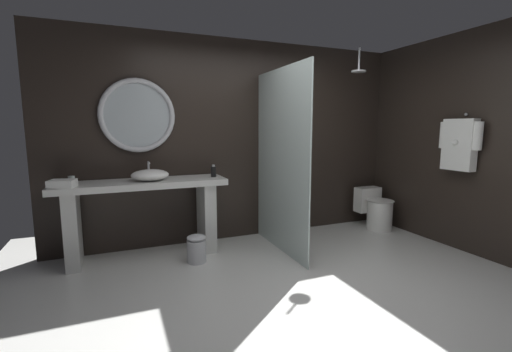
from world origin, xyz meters
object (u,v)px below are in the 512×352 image
(rain_shower_head, at_px, (359,69))
(vessel_sink, at_px, (150,175))
(soap_dispenser, at_px, (213,171))
(folded_hand_towel, at_px, (62,184))
(toilet, at_px, (376,210))
(tumbler_cup, at_px, (72,180))
(round_wall_mirror, at_px, (138,116))
(hanging_bathrobe, at_px, (459,143))
(waste_bin, at_px, (196,248))

(rain_shower_head, bearing_deg, vessel_sink, 175.28)
(soap_dispenser, height_order, folded_hand_towel, soap_dispenser)
(rain_shower_head, bearing_deg, toilet, 13.34)
(rain_shower_head, bearing_deg, tumbler_cup, 175.54)
(vessel_sink, distance_m, tumbler_cup, 0.79)
(round_wall_mirror, relative_size, toilet, 1.46)
(toilet, relative_size, folded_hand_towel, 2.49)
(soap_dispenser, xyz_separation_m, round_wall_mirror, (-0.82, 0.27, 0.66))
(tumbler_cup, xyz_separation_m, soap_dispenser, (1.52, -0.04, 0.02))
(soap_dispenser, height_order, hanging_bathrobe, hanging_bathrobe)
(tumbler_cup, relative_size, toilet, 0.15)
(rain_shower_head, xyz_separation_m, hanging_bathrobe, (0.74, -0.94, -0.93))
(tumbler_cup, bearing_deg, rain_shower_head, -4.46)
(tumbler_cup, bearing_deg, hanging_bathrobe, -16.13)
(hanging_bathrobe, relative_size, toilet, 1.15)
(hanging_bathrobe, distance_m, waste_bin, 3.28)
(rain_shower_head, bearing_deg, soap_dispenser, 173.18)
(soap_dispenser, height_order, rain_shower_head, rain_shower_head)
(waste_bin, relative_size, folded_hand_towel, 1.33)
(soap_dispenser, xyz_separation_m, rain_shower_head, (1.91, -0.23, 1.28))
(soap_dispenser, bearing_deg, hanging_bathrobe, -23.77)
(waste_bin, bearing_deg, rain_shower_head, 3.71)
(toilet, bearing_deg, tumbler_cup, 177.85)
(vessel_sink, height_order, waste_bin, vessel_sink)
(vessel_sink, relative_size, waste_bin, 1.33)
(vessel_sink, xyz_separation_m, toilet, (3.15, -0.10, -0.67))
(round_wall_mirror, height_order, folded_hand_towel, round_wall_mirror)
(vessel_sink, distance_m, toilet, 3.23)
(vessel_sink, xyz_separation_m, soap_dispenser, (0.74, 0.01, 0.00))
(tumbler_cup, distance_m, round_wall_mirror, 1.01)
(hanging_bathrobe, relative_size, waste_bin, 2.16)
(soap_dispenser, bearing_deg, toilet, -2.57)
(folded_hand_towel, bearing_deg, toilet, 0.50)
(soap_dispenser, distance_m, rain_shower_head, 2.31)
(waste_bin, bearing_deg, tumbler_cup, 161.27)
(toilet, distance_m, waste_bin, 2.74)
(tumbler_cup, height_order, toilet, tumbler_cup)
(tumbler_cup, xyz_separation_m, waste_bin, (1.21, -0.41, -0.78))
(round_wall_mirror, relative_size, rain_shower_head, 2.78)
(vessel_sink, bearing_deg, hanging_bathrobe, -18.87)
(tumbler_cup, relative_size, rain_shower_head, 0.29)
(tumbler_cup, height_order, rain_shower_head, rain_shower_head)
(vessel_sink, bearing_deg, round_wall_mirror, 106.98)
(tumbler_cup, xyz_separation_m, round_wall_mirror, (0.70, 0.23, 0.68))
(waste_bin, bearing_deg, vessel_sink, 139.61)
(hanging_bathrobe, bearing_deg, tumbler_cup, 163.87)
(tumbler_cup, bearing_deg, folded_hand_towel, -109.55)
(waste_bin, bearing_deg, round_wall_mirror, 128.60)
(hanging_bathrobe, distance_m, toilet, 1.49)
(vessel_sink, height_order, toilet, vessel_sink)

